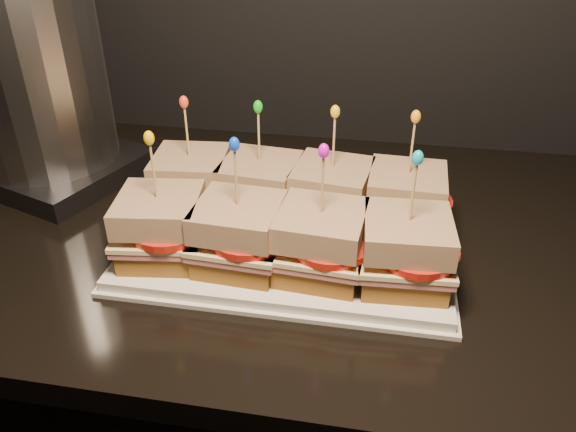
# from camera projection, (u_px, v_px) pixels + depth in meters

# --- Properties ---
(granite_slab) EXTENTS (2.33, 0.65, 0.03)m
(granite_slab) POSITION_uv_depth(u_px,v_px,m) (496.00, 255.00, 0.76)
(granite_slab) COLOR black
(granite_slab) RESTS_ON cabinet
(platter) EXTENTS (0.41, 0.25, 0.02)m
(platter) POSITION_uv_depth(u_px,v_px,m) (288.00, 246.00, 0.73)
(platter) COLOR white
(platter) RESTS_ON granite_slab
(platter_rim) EXTENTS (0.42, 0.26, 0.01)m
(platter_rim) POSITION_uv_depth(u_px,v_px,m) (288.00, 250.00, 0.73)
(platter_rim) COLOR white
(platter_rim) RESTS_ON granite_slab
(sandwich_0_bread_bot) EXTENTS (0.10, 0.10, 0.03)m
(sandwich_0_bread_bot) POSITION_uv_depth(u_px,v_px,m) (194.00, 200.00, 0.79)
(sandwich_0_bread_bot) COLOR brown
(sandwich_0_bread_bot) RESTS_ON platter
(sandwich_0_ham) EXTENTS (0.11, 0.11, 0.01)m
(sandwich_0_ham) POSITION_uv_depth(u_px,v_px,m) (193.00, 189.00, 0.78)
(sandwich_0_ham) COLOR #C96B6D
(sandwich_0_ham) RESTS_ON sandwich_0_bread_bot
(sandwich_0_cheese) EXTENTS (0.12, 0.11, 0.01)m
(sandwich_0_cheese) POSITION_uv_depth(u_px,v_px,m) (192.00, 185.00, 0.78)
(sandwich_0_cheese) COLOR #FFE4A2
(sandwich_0_cheese) RESTS_ON sandwich_0_ham
(sandwich_0_tomato) EXTENTS (0.09, 0.09, 0.01)m
(sandwich_0_tomato) POSITION_uv_depth(u_px,v_px,m) (199.00, 183.00, 0.77)
(sandwich_0_tomato) COLOR red
(sandwich_0_tomato) RESTS_ON sandwich_0_cheese
(sandwich_0_bread_top) EXTENTS (0.11, 0.11, 0.03)m
(sandwich_0_bread_top) POSITION_uv_depth(u_px,v_px,m) (190.00, 166.00, 0.76)
(sandwich_0_bread_top) COLOR brown
(sandwich_0_bread_top) RESTS_ON sandwich_0_tomato
(sandwich_0_pick) EXTENTS (0.00, 0.00, 0.09)m
(sandwich_0_pick) POSITION_uv_depth(u_px,v_px,m) (187.00, 135.00, 0.74)
(sandwich_0_pick) COLOR tan
(sandwich_0_pick) RESTS_ON sandwich_0_bread_top
(sandwich_0_frill) EXTENTS (0.01, 0.01, 0.02)m
(sandwich_0_frill) POSITION_uv_depth(u_px,v_px,m) (184.00, 102.00, 0.71)
(sandwich_0_frill) COLOR #EB3E1E
(sandwich_0_frill) RESTS_ON sandwich_0_pick
(sandwich_1_bread_bot) EXTENTS (0.10, 0.10, 0.03)m
(sandwich_1_bread_bot) POSITION_uv_depth(u_px,v_px,m) (261.00, 206.00, 0.78)
(sandwich_1_bread_bot) COLOR brown
(sandwich_1_bread_bot) RESTS_ON platter
(sandwich_1_ham) EXTENTS (0.11, 0.11, 0.01)m
(sandwich_1_ham) POSITION_uv_depth(u_px,v_px,m) (261.00, 195.00, 0.77)
(sandwich_1_ham) COLOR #C96B6D
(sandwich_1_ham) RESTS_ON sandwich_1_bread_bot
(sandwich_1_cheese) EXTENTS (0.11, 0.11, 0.01)m
(sandwich_1_cheese) POSITION_uv_depth(u_px,v_px,m) (260.00, 191.00, 0.76)
(sandwich_1_cheese) COLOR #FFE4A2
(sandwich_1_cheese) RESTS_ON sandwich_1_ham
(sandwich_1_tomato) EXTENTS (0.09, 0.09, 0.01)m
(sandwich_1_tomato) POSITION_uv_depth(u_px,v_px,m) (268.00, 189.00, 0.75)
(sandwich_1_tomato) COLOR red
(sandwich_1_tomato) RESTS_ON sandwich_1_cheese
(sandwich_1_bread_top) EXTENTS (0.10, 0.10, 0.03)m
(sandwich_1_bread_top) POSITION_uv_depth(u_px,v_px,m) (260.00, 172.00, 0.75)
(sandwich_1_bread_top) COLOR brown
(sandwich_1_bread_top) RESTS_ON sandwich_1_tomato
(sandwich_1_pick) EXTENTS (0.00, 0.00, 0.09)m
(sandwich_1_pick) POSITION_uv_depth(u_px,v_px,m) (259.00, 140.00, 0.72)
(sandwich_1_pick) COLOR tan
(sandwich_1_pick) RESTS_ON sandwich_1_bread_top
(sandwich_1_frill) EXTENTS (0.01, 0.01, 0.02)m
(sandwich_1_frill) POSITION_uv_depth(u_px,v_px,m) (258.00, 107.00, 0.70)
(sandwich_1_frill) COLOR #14B516
(sandwich_1_frill) RESTS_ON sandwich_1_pick
(sandwich_2_bread_bot) EXTENTS (0.11, 0.11, 0.03)m
(sandwich_2_bread_bot) POSITION_uv_depth(u_px,v_px,m) (331.00, 212.00, 0.76)
(sandwich_2_bread_bot) COLOR brown
(sandwich_2_bread_bot) RESTS_ON platter
(sandwich_2_ham) EXTENTS (0.12, 0.11, 0.01)m
(sandwich_2_ham) POSITION_uv_depth(u_px,v_px,m) (331.00, 201.00, 0.75)
(sandwich_2_ham) COLOR #C96B6D
(sandwich_2_ham) RESTS_ON sandwich_2_bread_bot
(sandwich_2_cheese) EXTENTS (0.12, 0.11, 0.01)m
(sandwich_2_cheese) POSITION_uv_depth(u_px,v_px,m) (331.00, 197.00, 0.75)
(sandwich_2_cheese) COLOR #FFE4A2
(sandwich_2_cheese) RESTS_ON sandwich_2_ham
(sandwich_2_tomato) EXTENTS (0.09, 0.09, 0.01)m
(sandwich_2_tomato) POSITION_uv_depth(u_px,v_px,m) (340.00, 195.00, 0.74)
(sandwich_2_tomato) COLOR red
(sandwich_2_tomato) RESTS_ON sandwich_2_cheese
(sandwich_2_bread_top) EXTENTS (0.11, 0.11, 0.03)m
(sandwich_2_bread_top) POSITION_uv_depth(u_px,v_px,m) (332.00, 178.00, 0.73)
(sandwich_2_bread_top) COLOR brown
(sandwich_2_bread_top) RESTS_ON sandwich_2_tomato
(sandwich_2_pick) EXTENTS (0.00, 0.00, 0.09)m
(sandwich_2_pick) POSITION_uv_depth(u_px,v_px,m) (334.00, 145.00, 0.71)
(sandwich_2_pick) COLOR tan
(sandwich_2_pick) RESTS_ON sandwich_2_bread_top
(sandwich_2_frill) EXTENTS (0.01, 0.01, 0.02)m
(sandwich_2_frill) POSITION_uv_depth(u_px,v_px,m) (335.00, 112.00, 0.69)
(sandwich_2_frill) COLOR yellow
(sandwich_2_frill) RESTS_ON sandwich_2_pick
(sandwich_3_bread_bot) EXTENTS (0.10, 0.10, 0.03)m
(sandwich_3_bread_bot) POSITION_uv_depth(u_px,v_px,m) (403.00, 219.00, 0.75)
(sandwich_3_bread_bot) COLOR brown
(sandwich_3_bread_bot) RESTS_ON platter
(sandwich_3_ham) EXTENTS (0.11, 0.10, 0.01)m
(sandwich_3_ham) POSITION_uv_depth(u_px,v_px,m) (404.00, 208.00, 0.74)
(sandwich_3_ham) COLOR #C96B6D
(sandwich_3_ham) RESTS_ON sandwich_3_bread_bot
(sandwich_3_cheese) EXTENTS (0.11, 0.11, 0.01)m
(sandwich_3_cheese) POSITION_uv_depth(u_px,v_px,m) (405.00, 203.00, 0.73)
(sandwich_3_cheese) COLOR #FFE4A2
(sandwich_3_cheese) RESTS_ON sandwich_3_ham
(sandwich_3_tomato) EXTENTS (0.09, 0.09, 0.01)m
(sandwich_3_tomato) POSITION_uv_depth(u_px,v_px,m) (415.00, 201.00, 0.72)
(sandwich_3_tomato) COLOR red
(sandwich_3_tomato) RESTS_ON sandwich_3_cheese
(sandwich_3_bread_top) EXTENTS (0.10, 0.10, 0.03)m
(sandwich_3_bread_top) POSITION_uv_depth(u_px,v_px,m) (407.00, 184.00, 0.72)
(sandwich_3_bread_top) COLOR brown
(sandwich_3_bread_top) RESTS_ON sandwich_3_tomato
(sandwich_3_pick) EXTENTS (0.00, 0.00, 0.09)m
(sandwich_3_pick) POSITION_uv_depth(u_px,v_px,m) (412.00, 151.00, 0.69)
(sandwich_3_pick) COLOR tan
(sandwich_3_pick) RESTS_ON sandwich_3_bread_top
(sandwich_3_frill) EXTENTS (0.01, 0.01, 0.02)m
(sandwich_3_frill) POSITION_uv_depth(u_px,v_px,m) (416.00, 117.00, 0.67)
(sandwich_3_frill) COLOR orange
(sandwich_3_frill) RESTS_ON sandwich_3_pick
(sandwich_4_bread_bot) EXTENTS (0.11, 0.11, 0.03)m
(sandwich_4_bread_bot) POSITION_uv_depth(u_px,v_px,m) (164.00, 246.00, 0.69)
(sandwich_4_bread_bot) COLOR brown
(sandwich_4_bread_bot) RESTS_ON platter
(sandwich_4_ham) EXTENTS (0.12, 0.11, 0.01)m
(sandwich_4_ham) POSITION_uv_depth(u_px,v_px,m) (162.00, 234.00, 0.68)
(sandwich_4_ham) COLOR #C96B6D
(sandwich_4_ham) RESTS_ON sandwich_4_bread_bot
(sandwich_4_cheese) EXTENTS (0.12, 0.12, 0.01)m
(sandwich_4_cheese) POSITION_uv_depth(u_px,v_px,m) (162.00, 229.00, 0.68)
(sandwich_4_cheese) COLOR #FFE4A2
(sandwich_4_cheese) RESTS_ON sandwich_4_ham
(sandwich_4_tomato) EXTENTS (0.09, 0.09, 0.01)m
(sandwich_4_tomato) POSITION_uv_depth(u_px,v_px,m) (169.00, 228.00, 0.67)
(sandwich_4_tomato) COLOR red
(sandwich_4_tomato) RESTS_ON sandwich_4_cheese
(sandwich_4_bread_top) EXTENTS (0.11, 0.11, 0.03)m
(sandwich_4_bread_top) POSITION_uv_depth(u_px,v_px,m) (159.00, 209.00, 0.66)
(sandwich_4_bread_top) COLOR brown
(sandwich_4_bread_top) RESTS_ON sandwich_4_tomato
(sandwich_4_pick) EXTENTS (0.00, 0.00, 0.09)m
(sandwich_4_pick) POSITION_uv_depth(u_px,v_px,m) (154.00, 174.00, 0.64)
(sandwich_4_pick) COLOR tan
(sandwich_4_pick) RESTS_ON sandwich_4_bread_top
(sandwich_4_frill) EXTENTS (0.01, 0.01, 0.02)m
(sandwich_4_frill) POSITION_uv_depth(u_px,v_px,m) (149.00, 138.00, 0.62)
(sandwich_4_frill) COLOR #EAB203
(sandwich_4_frill) RESTS_ON sandwich_4_pick
(sandwich_5_bread_bot) EXTENTS (0.10, 0.10, 0.03)m
(sandwich_5_bread_bot) POSITION_uv_depth(u_px,v_px,m) (240.00, 254.00, 0.68)
(sandwich_5_bread_bot) COLOR brown
(sandwich_5_bread_bot) RESTS_ON platter
(sandwich_5_ham) EXTENTS (0.11, 0.11, 0.01)m
(sandwich_5_ham) POSITION_uv_depth(u_px,v_px,m) (240.00, 242.00, 0.67)
(sandwich_5_ham) COLOR #C96B6D
(sandwich_5_ham) RESTS_ON sandwich_5_bread_bot
(sandwich_5_cheese) EXTENTS (0.11, 0.11, 0.01)m
(sandwich_5_cheese) POSITION_uv_depth(u_px,v_px,m) (239.00, 237.00, 0.67)
(sandwich_5_cheese) COLOR #FFE4A2
(sandwich_5_cheese) RESTS_ON sandwich_5_ham
(sandwich_5_tomato) EXTENTS (0.09, 0.09, 0.01)m
(sandwich_5_tomato) POSITION_uv_depth(u_px,v_px,m) (248.00, 236.00, 0.65)
(sandwich_5_tomato) COLOR red
(sandwich_5_tomato) RESTS_ON sandwich_5_cheese
(sandwich_5_bread_top) EXTENTS (0.10, 0.10, 0.03)m
(sandwich_5_bread_top) POSITION_uv_depth(u_px,v_px,m) (238.00, 217.00, 0.65)
(sandwich_5_bread_top) COLOR brown
(sandwich_5_bread_top) RESTS_ON sandwich_5_tomato
(sandwich_5_pick) EXTENTS (0.00, 0.00, 0.09)m
(sandwich_5_pick) POSITION_uv_depth(u_px,v_px,m) (236.00, 181.00, 0.63)
(sandwich_5_pick) COLOR tan
(sandwich_5_pick) RESTS_ON sandwich_5_bread_top
(sandwich_5_frill) EXTENTS (0.01, 0.01, 0.02)m
(sandwich_5_frill) POSITION_uv_depth(u_px,v_px,m) (234.00, 144.00, 0.60)
(sandwich_5_frill) COLOR blue
(sandwich_5_frill) RESTS_ON sandwich_5_pick
(sandwich_6_bread_bot) EXTENTS (0.10, 0.10, 0.03)m
(sandwich_6_bread_bot) POSITION_uv_depth(u_px,v_px,m) (320.00, 262.00, 0.66)
(sandwich_6_bread_bot) COLOR brown
(sandwich_6_bread_bot) RESTS_ON platter
(sandwich_6_ham) EXTENTS (0.11, 0.11, 0.01)m
(sandwich_6_ham) POSITION_uv_depth(u_px,v_px,m) (320.00, 250.00, 0.65)
(sandwich_6_ham) COLOR #C96B6D
(sandwich_6_ham) RESTS_ON sandwich_6_bread_bot
(sandwich_6_cheese) EXTENTS (0.11, 0.11, 0.01)m
(sandwich_6_cheese) POSITION_uv_depth(u_px,v_px,m) (320.00, 245.00, 0.65)
(sandwich_6_cheese) COLOR #FFE4A2
(sandwich_6_cheese) RESTS_ON sandwich_6_ham
(sandwich_6_tomato) EXTENTS (0.09, 0.09, 0.01)m
(sandwich_6_tomato) POSITION_uv_depth(u_px,v_px,m) (330.00, 244.00, 0.64)
(sandwich_6_tomato) COLOR red
(sandwich_6_tomato) RESTS_ON sandwich_6_cheese
(sandwich_6_bread_top) EXTENTS (0.10, 0.10, 0.03)m
(sandwich_6_bread_top) POSITION_uv_depth(u_px,v_px,m) (321.00, 225.00, 0.64)
(sandwich_6_bread_top) COLOR brown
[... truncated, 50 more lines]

